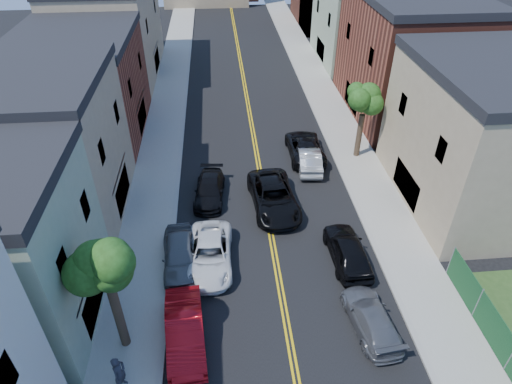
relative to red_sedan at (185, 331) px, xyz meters
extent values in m
cube|color=gray|center=(-2.89, 26.10, -0.76)|extent=(3.20, 100.00, 0.15)
cube|color=gray|center=(12.91, 26.10, -0.76)|extent=(3.20, 100.00, 0.15)
cube|color=gray|center=(-1.14, 26.10, -0.76)|extent=(0.30, 100.00, 0.15)
cube|color=gray|center=(11.16, 26.10, -0.76)|extent=(0.30, 100.00, 0.15)
cube|color=#998466|center=(-8.99, 11.10, 3.67)|extent=(9.00, 10.00, 9.00)
cube|color=brown|center=(-8.99, 22.10, 3.17)|extent=(9.00, 12.00, 8.00)
cube|color=#998466|center=(-8.99, 36.10, 3.92)|extent=(9.00, 16.00, 9.50)
cube|color=#998466|center=(19.01, 10.10, 3.67)|extent=(9.00, 12.00, 9.00)
cube|color=brown|center=(19.01, 24.10, 4.17)|extent=(9.00, 14.00, 10.00)
cube|color=gray|center=(19.01, 38.10, 3.42)|extent=(9.00, 12.00, 8.50)
cylinder|color=#36281B|center=(-2.89, 0.10, 1.30)|extent=(0.44, 0.44, 3.96)
sphere|color=#1C3B10|center=(-2.89, 0.10, 5.62)|extent=(5.20, 5.20, 5.20)
sphere|color=#1C3B10|center=(-2.37, -0.29, 6.66)|extent=(3.90, 3.90, 3.90)
sphere|color=#1C3B10|center=(-3.41, 0.62, 5.10)|extent=(3.64, 3.64, 3.64)
cylinder|color=#36281B|center=(12.91, 16.10, 1.08)|extent=(0.44, 0.44, 3.52)
sphere|color=#1C3B10|center=(12.91, 16.10, 4.82)|extent=(4.40, 4.40, 4.40)
sphere|color=#1C3B10|center=(13.35, 15.77, 5.70)|extent=(3.30, 3.30, 3.30)
sphere|color=#1C3B10|center=(12.47, 16.54, 4.38)|extent=(3.08, 3.08, 3.08)
imported|color=#B10B12|center=(0.00, 0.00, 0.00)|extent=(2.19, 5.18, 1.66)
imported|color=silver|center=(1.21, 5.19, -0.07)|extent=(2.72, 5.54, 1.51)
imported|color=#55575C|center=(-0.49, 5.21, 0.00)|extent=(2.32, 5.02, 1.67)
imported|color=black|center=(1.21, 11.61, -0.14)|extent=(2.37, 4.91, 1.38)
imported|color=#525459|center=(9.12, 0.02, -0.16)|extent=(2.34, 4.79, 1.34)
imported|color=black|center=(9.16, 4.72, 0.00)|extent=(2.11, 4.94, 1.66)
imported|color=#9A9DA1|center=(8.81, 14.94, -0.05)|extent=(2.04, 4.85, 1.56)
imported|color=black|center=(8.81, 16.65, -0.04)|extent=(2.63, 5.69, 1.58)
imported|color=black|center=(5.51, 10.16, 0.03)|extent=(3.33, 6.40, 1.72)
imported|color=#292931|center=(-2.68, -2.15, 0.30)|extent=(0.68, 0.83, 1.95)
camera|label=1|loc=(2.20, -13.28, 17.73)|focal=30.91mm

